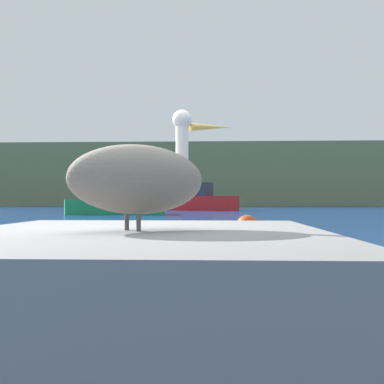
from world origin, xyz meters
TOP-DOWN VIEW (x-y plane):
  - ground_plane at (0.00, 0.00)m, footprint 260.00×260.00m
  - hillside_backdrop at (0.00, 76.50)m, footprint 140.00×16.32m
  - pier_dock at (0.35, -0.61)m, footprint 2.45×2.98m
  - pelican at (0.36, -0.60)m, footprint 1.17×1.03m
  - fishing_boat_green at (-6.23, 29.85)m, footprint 7.27×4.36m
  - fishing_boat_red at (-0.34, 41.56)m, footprint 7.13×4.45m
  - mooring_buoy at (1.80, 9.57)m, footprint 0.64×0.64m

SIDE VIEW (x-z plane):
  - ground_plane at x=0.00m, z-range 0.00..0.00m
  - mooring_buoy at x=1.80m, z-range 0.00..0.64m
  - pier_dock at x=0.35m, z-range 0.00..0.87m
  - fishing_boat_green at x=-6.23m, z-range -1.13..2.90m
  - fishing_boat_red at x=-0.34m, z-range -1.13..3.14m
  - pelican at x=0.36m, z-range 0.80..1.64m
  - hillside_backdrop at x=0.00m, z-range 0.00..9.98m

